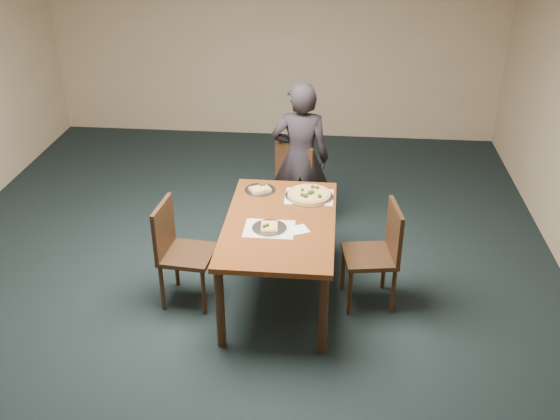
# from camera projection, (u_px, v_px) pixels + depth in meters

# --- Properties ---
(ground) EXTENTS (8.00, 8.00, 0.00)m
(ground) POSITION_uv_depth(u_px,v_px,m) (228.00, 305.00, 5.33)
(ground) COLOR black
(ground) RESTS_ON ground
(room_shell) EXTENTS (8.00, 8.00, 8.00)m
(room_shell) POSITION_uv_depth(u_px,v_px,m) (218.00, 111.00, 4.50)
(room_shell) COLOR tan
(room_shell) RESTS_ON ground
(dining_table) EXTENTS (0.90, 1.50, 0.75)m
(dining_table) POSITION_uv_depth(u_px,v_px,m) (280.00, 230.00, 5.14)
(dining_table) COLOR #522710
(dining_table) RESTS_ON ground
(chair_far) EXTENTS (0.56, 0.56, 0.91)m
(chair_far) POSITION_uv_depth(u_px,v_px,m) (288.00, 186.00, 6.19)
(chair_far) COLOR black
(chair_far) RESTS_ON ground
(chair_left) EXTENTS (0.46, 0.46, 0.91)m
(chair_left) POSITION_uv_depth(u_px,v_px,m) (178.00, 247.00, 5.18)
(chair_left) COLOR black
(chair_left) RESTS_ON ground
(chair_right) EXTENTS (0.48, 0.48, 0.91)m
(chair_right) POSITION_uv_depth(u_px,v_px,m) (379.00, 249.00, 5.15)
(chair_right) COLOR black
(chair_right) RESTS_ON ground
(diner) EXTENTS (0.57, 0.38, 1.56)m
(diner) POSITION_uv_depth(u_px,v_px,m) (301.00, 158.00, 6.13)
(diner) COLOR black
(diner) RESTS_ON ground
(placemat_main) EXTENTS (0.42, 0.32, 0.00)m
(placemat_main) POSITION_uv_depth(u_px,v_px,m) (309.00, 197.00, 5.47)
(placemat_main) COLOR white
(placemat_main) RESTS_ON dining_table
(placemat_near) EXTENTS (0.40, 0.30, 0.00)m
(placemat_near) POSITION_uv_depth(u_px,v_px,m) (269.00, 229.00, 4.98)
(placemat_near) COLOR white
(placemat_near) RESTS_ON dining_table
(pizza_pan) EXTENTS (0.42, 0.42, 0.08)m
(pizza_pan) POSITION_uv_depth(u_px,v_px,m) (309.00, 194.00, 5.46)
(pizza_pan) COLOR silver
(pizza_pan) RESTS_ON dining_table
(slice_plate_near) EXTENTS (0.28, 0.28, 0.06)m
(slice_plate_near) POSITION_uv_depth(u_px,v_px,m) (269.00, 227.00, 4.97)
(slice_plate_near) COLOR silver
(slice_plate_near) RESTS_ON dining_table
(slice_plate_far) EXTENTS (0.28, 0.28, 0.06)m
(slice_plate_far) POSITION_uv_depth(u_px,v_px,m) (260.00, 189.00, 5.57)
(slice_plate_far) COLOR silver
(slice_plate_far) RESTS_ON dining_table
(napkin) EXTENTS (0.19, 0.19, 0.01)m
(napkin) POSITION_uv_depth(u_px,v_px,m) (299.00, 230.00, 4.96)
(napkin) COLOR white
(napkin) RESTS_ON dining_table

